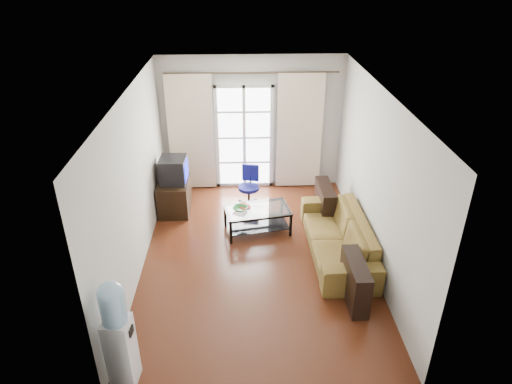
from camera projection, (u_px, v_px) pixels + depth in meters
floor at (257, 256)px, 7.42m from camera, size 5.20×5.20×0.00m
ceiling at (257, 93)px, 6.15m from camera, size 5.20×5.20×0.00m
wall_back at (252, 124)px, 9.08m from camera, size 3.60×0.02×2.70m
wall_front at (267, 301)px, 4.49m from camera, size 3.60×0.02×2.70m
wall_left at (135, 184)px, 6.73m from camera, size 0.02×5.20×2.70m
wall_right at (376, 180)px, 6.85m from camera, size 0.02×5.20×2.70m
french_door at (244, 138)px, 9.16m from camera, size 1.16×0.06×2.15m
curtain_rod at (251, 73)px, 8.51m from camera, size 3.30×0.04×0.04m
curtain_left at (191, 134)px, 9.01m from camera, size 0.90×0.07×2.35m
curtain_right at (299, 132)px, 9.08m from camera, size 0.90×0.07×2.35m
radiator at (290, 171)px, 9.50m from camera, size 0.64×0.12×0.64m
sofa at (338, 236)px, 7.35m from camera, size 2.28×0.95×0.66m
coffee_table at (257, 217)px, 7.95m from camera, size 1.20×0.83×0.45m
bowl at (240, 209)px, 7.83m from camera, size 0.43×0.43×0.06m
book at (240, 208)px, 7.90m from camera, size 0.39×0.39×0.02m
remote at (239, 206)px, 7.95m from camera, size 0.18×0.14×0.02m
tv_stand at (175, 196)px, 8.60m from camera, size 0.56×0.83×0.61m
crt_tv at (172, 170)px, 8.35m from camera, size 0.53×0.52×0.47m
task_chair at (249, 195)px, 8.78m from camera, size 0.66×0.66×0.81m
water_cooler at (118, 332)px, 4.95m from camera, size 0.33×0.31×1.41m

